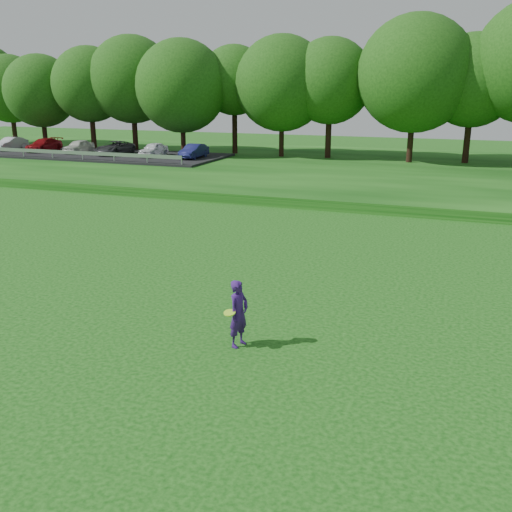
% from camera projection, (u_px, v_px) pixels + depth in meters
% --- Properties ---
extents(ground, '(140.00, 140.00, 0.00)m').
position_uv_depth(ground, '(115.00, 346.00, 15.32)').
color(ground, '#0D3C0B').
rests_on(ground, ground).
extents(berm, '(130.00, 30.00, 0.60)m').
position_uv_depth(berm, '(356.00, 170.00, 45.77)').
color(berm, '#0D3C0B').
rests_on(berm, ground).
extents(walking_path, '(130.00, 1.60, 0.04)m').
position_uv_depth(walking_path, '(311.00, 206.00, 33.28)').
color(walking_path, gray).
rests_on(walking_path, ground).
extents(treeline, '(104.00, 7.00, 15.00)m').
position_uv_depth(treeline, '(370.00, 69.00, 47.15)').
color(treeline, '#17420F').
rests_on(treeline, berm).
extents(parking_lot, '(24.00, 9.00, 1.38)m').
position_uv_depth(parking_lot, '(95.00, 151.00, 52.56)').
color(parking_lot, black).
rests_on(parking_lot, berm).
extents(woman, '(0.60, 0.85, 1.84)m').
position_uv_depth(woman, '(239.00, 314.00, 15.10)').
color(woman, '#381769').
rests_on(woman, ground).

